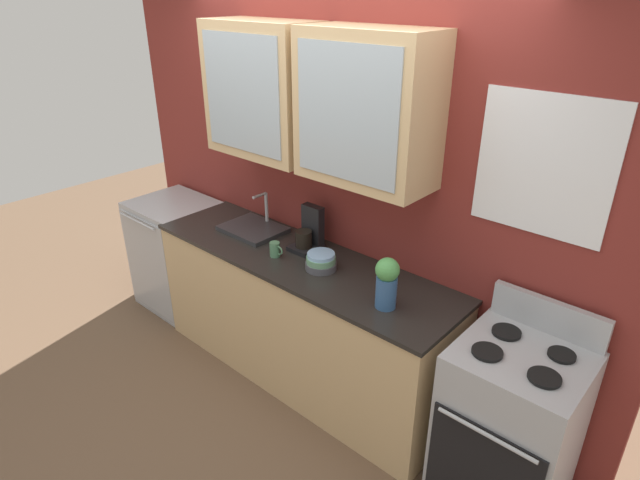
# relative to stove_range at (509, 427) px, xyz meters

# --- Properties ---
(ground_plane) EXTENTS (10.00, 10.00, 0.00)m
(ground_plane) POSITION_rel_stove_range_xyz_m (-1.48, 0.00, -0.47)
(ground_plane) COLOR brown
(back_wall_unit) EXTENTS (3.92, 0.47, 2.67)m
(back_wall_unit) POSITION_rel_stove_range_xyz_m (-1.48, 0.29, 1.04)
(back_wall_unit) COLOR maroon
(back_wall_unit) RESTS_ON ground_plane
(counter) EXTENTS (2.24, 0.63, 0.93)m
(counter) POSITION_rel_stove_range_xyz_m (-1.48, 0.00, -0.01)
(counter) COLOR tan
(counter) RESTS_ON ground_plane
(stove_range) EXTENTS (0.60, 0.61, 1.11)m
(stove_range) POSITION_rel_stove_range_xyz_m (0.00, 0.00, 0.00)
(stove_range) COLOR #ADAFB5
(stove_range) RESTS_ON ground_plane
(sink_faucet) EXTENTS (0.43, 0.34, 0.26)m
(sink_faucet) POSITION_rel_stove_range_xyz_m (-2.01, 0.08, 0.48)
(sink_faucet) COLOR #2D2D30
(sink_faucet) RESTS_ON counter
(bowl_stack) EXTENTS (0.19, 0.19, 0.11)m
(bowl_stack) POSITION_rel_stove_range_xyz_m (-1.28, -0.01, 0.51)
(bowl_stack) COLOR #4C4C54
(bowl_stack) RESTS_ON counter
(vase) EXTENTS (0.13, 0.13, 0.29)m
(vase) POSITION_rel_stove_range_xyz_m (-0.74, -0.10, 0.61)
(vase) COLOR #33598C
(vase) RESTS_ON counter
(cup_near_sink) EXTENTS (0.10, 0.07, 0.10)m
(cup_near_sink) POSITION_rel_stove_range_xyz_m (-1.61, -0.09, 0.51)
(cup_near_sink) COLOR #4C7F59
(cup_near_sink) RESTS_ON counter
(dishwasher) EXTENTS (0.63, 0.62, 0.93)m
(dishwasher) POSITION_rel_stove_range_xyz_m (-2.90, -0.00, -0.01)
(dishwasher) COLOR #ADAFB5
(dishwasher) RESTS_ON ground_plane
(coffee_maker) EXTENTS (0.17, 0.20, 0.29)m
(coffee_maker) POSITION_rel_stove_range_xyz_m (-1.53, 0.15, 0.57)
(coffee_maker) COLOR black
(coffee_maker) RESTS_ON counter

